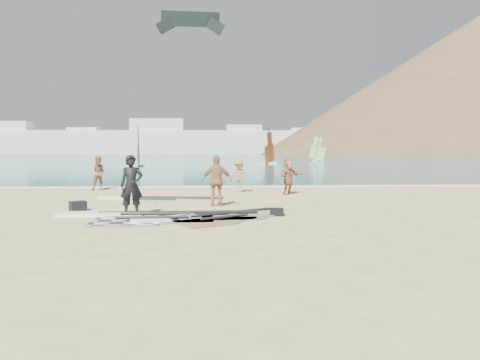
{
  "coord_description": "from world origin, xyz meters",
  "views": [
    {
      "loc": [
        -0.55,
        -13.72,
        2.24
      ],
      "look_at": [
        0.45,
        4.0,
        1.0
      ],
      "focal_mm": 35.0,
      "sensor_mm": 36.0,
      "label": 1
    }
  ],
  "objects": [
    {
      "name": "windsurfer_right",
      "position": [
        16.78,
        63.58,
        1.31
      ],
      "size": [
        2.5,
        2.43,
        4.5
      ],
      "rotation": [
        0.0,
        0.0,
        0.95
      ],
      "color": "white",
      "rests_on": "ground"
    },
    {
      "name": "gear_bag_near",
      "position": [
        -5.35,
        2.98,
        0.17
      ],
      "size": [
        0.67,
        0.62,
        0.34
      ],
      "primitive_type": "cube",
      "rotation": [
        0.0,
        0.0,
        0.58
      ],
      "color": "black",
      "rests_on": "ground"
    },
    {
      "name": "windsurfer_left",
      "position": [
        -9.34,
        41.5,
        1.38
      ],
      "size": [
        2.72,
        3.26,
        4.87
      ],
      "rotation": [
        0.0,
        0.0,
        0.09
      ],
      "color": "white",
      "rests_on": "ground"
    },
    {
      "name": "beachgoer_back",
      "position": [
        -0.43,
        3.93,
        0.97
      ],
      "size": [
        1.16,
        0.53,
        1.94
      ],
      "primitive_type": "imported",
      "rotation": [
        0.0,
        0.0,
        3.19
      ],
      "color": "#9B7552",
      "rests_on": "ground"
    },
    {
      "name": "rig_grey",
      "position": [
        -2.9,
        1.07,
        0.05
      ],
      "size": [
        6.48,
        2.55,
        0.21
      ],
      "rotation": [
        0.0,
        0.0,
        0.01
      ],
      "color": "#262628",
      "rests_on": "ground"
    },
    {
      "name": "beachgoer_mid",
      "position": [
        0.69,
        9.37,
        0.82
      ],
      "size": [
        1.16,
        0.81,
        1.65
      ],
      "primitive_type": "imported",
      "rotation": [
        0.0,
        0.0,
        -0.2
      ],
      "color": "#97764D",
      "rests_on": "ground"
    },
    {
      "name": "rig_green",
      "position": [
        -3.35,
        5.98,
        0.05
      ],
      "size": [
        5.38,
        2.4,
        0.2
      ],
      "rotation": [
        0.0,
        0.0,
        -0.11
      ],
      "color": "#73B126",
      "rests_on": "ground"
    },
    {
      "name": "rig_orange",
      "position": [
        -0.93,
        0.57,
        0.05
      ],
      "size": [
        4.89,
        3.47,
        0.19
      ],
      "rotation": [
        0.0,
        0.0,
        0.53
      ],
      "color": "#F94301",
      "rests_on": "ground"
    },
    {
      "name": "far_town",
      "position": [
        -15.72,
        150.0,
        4.49
      ],
      "size": [
        160.0,
        8.0,
        12.0
      ],
      "color": "white",
      "rests_on": "ground"
    },
    {
      "name": "gear_bag_far",
      "position": [
        1.51,
        1.37,
        0.13
      ],
      "size": [
        0.48,
        0.38,
        0.26
      ],
      "primitive_type": "cube",
      "rotation": [
        0.0,
        0.0,
        -0.2
      ],
      "color": "black",
      "rests_on": "ground"
    },
    {
      "name": "surf_line",
      "position": [
        0.0,
        12.3,
        0.0
      ],
      "size": [
        300.0,
        1.2,
        0.04
      ],
      "primitive_type": "cube",
      "color": "white",
      "rests_on": "ground"
    },
    {
      "name": "kitesurf_kite",
      "position": [
        -2.95,
        36.82,
        15.54
      ],
      "size": [
        7.33,
        1.25,
        2.39
      ],
      "rotation": [
        0.0,
        0.0,
        0.07
      ],
      "color": "black",
      "rests_on": "ground"
    },
    {
      "name": "ground",
      "position": [
        0.0,
        0.0,
        0.0
      ],
      "size": [
        300.0,
        300.0,
        0.0
      ],
      "primitive_type": "plane",
      "color": "#DEC482",
      "rests_on": "ground"
    },
    {
      "name": "beachgoer_right",
      "position": [
        3.0,
        8.25,
        0.88
      ],
      "size": [
        1.5,
        1.55,
        1.76
      ],
      "primitive_type": "imported",
      "rotation": [
        0.0,
        0.0,
        0.82
      ],
      "color": "#AA6B52",
      "rests_on": "ground"
    },
    {
      "name": "windsurfer_centre",
      "position": [
        6.92,
        48.79,
        1.37
      ],
      "size": [
        2.65,
        2.8,
        4.81
      ],
      "rotation": [
        0.0,
        0.0,
        -0.54
      ],
      "color": "white",
      "rests_on": "ground"
    },
    {
      "name": "beachgoer_left",
      "position": [
        -6.5,
        10.93,
        0.9
      ],
      "size": [
        1.03,
        0.9,
        1.8
      ],
      "primitive_type": "imported",
      "rotation": [
        0.0,
        0.0,
        0.29
      ],
      "color": "#996C4A",
      "rests_on": "ground"
    },
    {
      "name": "sea",
      "position": [
        0.0,
        132.0,
        0.0
      ],
      "size": [
        300.0,
        240.0,
        0.06
      ],
      "primitive_type": "cube",
      "color": "#0D5A5E",
      "rests_on": "ground"
    },
    {
      "name": "person_wetsuit",
      "position": [
        -3.22,
        1.57,
        1.0
      ],
      "size": [
        0.79,
        0.58,
        2.0
      ],
      "primitive_type": "imported",
      "rotation": [
        0.0,
        0.0,
        0.15
      ],
      "color": "black",
      "rests_on": "ground"
    }
  ]
}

